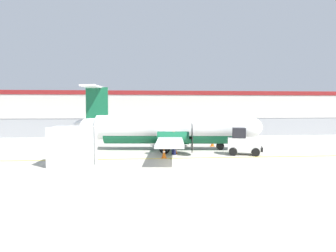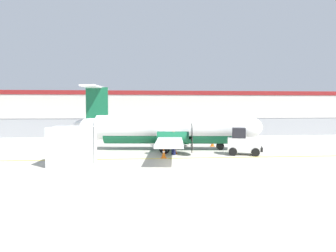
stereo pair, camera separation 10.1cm
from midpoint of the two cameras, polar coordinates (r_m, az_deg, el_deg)
ground_plane at (r=21.51m, az=5.09°, el=-5.56°), size 140.00×140.00×0.01m
perimeter_fence at (r=37.17m, az=0.57°, el=-0.09°), size 98.00×0.10×2.10m
parking_lot_strip at (r=48.66m, az=-0.86°, el=-0.54°), size 98.00×17.00×0.12m
background_building at (r=67.00m, az=-2.14°, el=3.24°), size 91.00×8.10×6.50m
commuter_airplane at (r=25.32m, az=0.92°, el=-0.58°), size 14.71×16.08×4.92m
baggage_tug at (r=23.34m, az=13.06°, el=-2.83°), size 2.54×1.89×1.88m
ground_crew_worker at (r=22.76m, az=1.11°, el=-2.65°), size 0.47×0.51×1.70m
cargo_container at (r=19.45m, az=-16.16°, el=-3.36°), size 2.54×2.17×2.20m
traffic_cone_near_left at (r=27.94m, az=7.85°, el=-2.90°), size 0.36×0.36×0.64m
traffic_cone_near_right at (r=23.38m, az=1.33°, el=-4.07°), size 0.36×0.36×0.64m
traffic_cone_far_left at (r=21.32m, az=-0.62°, el=-4.79°), size 0.36×0.36×0.64m
traffic_cone_far_right at (r=27.11m, az=-14.25°, el=-3.16°), size 0.36×0.36×0.64m
parked_car_0 at (r=42.96m, az=-17.36°, el=-0.09°), size 4.24×2.08×1.58m
parked_car_1 at (r=53.80m, az=-7.35°, el=0.69°), size 4.30×2.22×1.58m
parked_car_2 at (r=43.48m, az=-1.55°, el=0.10°), size 4.24×2.08×1.58m
parked_car_3 at (r=45.30m, az=8.32°, el=0.20°), size 4.26×2.12×1.58m
parked_car_4 at (r=48.55m, az=14.50°, el=0.33°), size 4.33×2.29×1.58m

